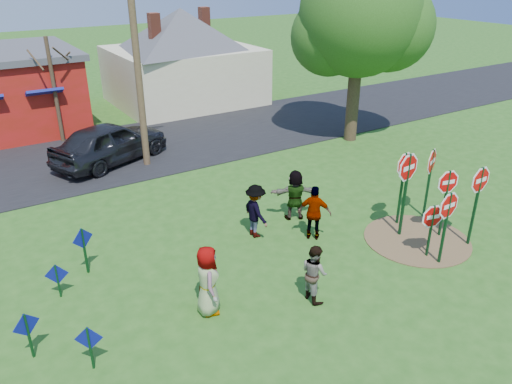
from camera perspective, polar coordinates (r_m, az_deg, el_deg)
ground at (r=14.11m, az=2.49°, el=-8.65°), size 120.00×120.00×0.00m
road at (r=23.51m, az=-13.60°, el=4.86°), size 120.00×7.50×0.04m
dirt_patch at (r=16.18m, az=17.89°, el=-5.17°), size 3.20×3.20×0.03m
cream_house at (r=30.62m, az=-8.39°, el=15.48°), size 9.40×9.40×6.50m
stop_sign_a at (r=14.47m, az=21.05°, el=-2.19°), size 1.03×0.07×2.33m
stop_sign_b at (r=16.18m, az=16.53°, el=2.36°), size 1.02×0.15×2.60m
stop_sign_c at (r=15.68m, az=24.12°, el=0.37°), size 1.06×0.07×2.66m
stop_sign_d at (r=17.00m, az=19.37°, el=2.75°), size 1.02×0.46×2.52m
stop_sign_e at (r=14.87m, az=19.49°, el=-3.07°), size 0.92×0.23×1.76m
stop_sign_f at (r=15.94m, az=21.01°, el=0.51°), size 0.97×0.22×2.33m
stop_sign_g at (r=15.45m, az=16.90°, el=1.72°), size 1.16×0.15×2.86m
blue_diamond_a at (r=11.22m, az=-18.49°, el=-16.08°), size 0.52×0.26×1.08m
blue_diamond_b at (r=11.92m, az=-24.65°, el=-14.20°), size 0.56×0.20×1.16m
blue_diamond_c at (r=13.63m, az=-21.77°, el=-9.05°), size 0.56×0.17×0.96m
blue_diamond_d at (r=14.22m, az=-19.08°, el=-5.77°), size 0.59×0.23×1.39m
person_a at (r=12.07m, az=-5.55°, el=-10.04°), size 0.81×1.01×1.80m
person_b at (r=12.31m, az=-5.61°, el=-9.60°), size 0.51×0.68×1.68m
person_c at (r=12.61m, az=6.68°, el=-9.15°), size 0.61×0.77×1.53m
person_d at (r=15.24m, az=-0.05°, el=-2.19°), size 0.64×1.11×1.71m
person_e at (r=15.19m, az=6.70°, el=-2.39°), size 1.03×1.02×1.74m
person_f at (r=16.33m, az=4.48°, el=-0.33°), size 1.65×1.13×1.71m
suv at (r=21.82m, az=-16.33°, el=5.47°), size 5.50×3.88×1.74m
utility_pole at (r=20.31m, az=-13.55°, el=15.47°), size 2.16×0.55×8.93m
leafy_tree at (r=23.50m, az=12.00°, el=18.50°), size 5.88×5.37×8.36m
bare_tree_east at (r=24.75m, az=-22.28°, el=12.21°), size 1.80×1.80×4.83m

